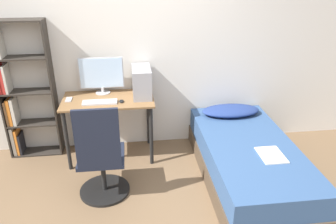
{
  "coord_description": "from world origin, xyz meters",
  "views": [
    {
      "loc": [
        0.01,
        -2.37,
        2.25
      ],
      "look_at": [
        0.41,
        0.84,
        0.75
      ],
      "focal_mm": 35.0,
      "sensor_mm": 36.0,
      "label": 1
    }
  ],
  "objects": [
    {
      "name": "magazine",
      "position": [
        1.39,
        0.29,
        0.47
      ],
      "size": [
        0.24,
        0.32,
        0.01
      ],
      "color": "silver",
      "rests_on": "bed"
    },
    {
      "name": "ground_plane",
      "position": [
        0.0,
        0.0,
        0.0
      ],
      "size": [
        14.0,
        14.0,
        0.0
      ],
      "primitive_type": "plane",
      "color": "brown"
    },
    {
      "name": "bed",
      "position": [
        1.26,
        0.56,
        0.23
      ],
      "size": [
        0.96,
        1.96,
        0.46
      ],
      "color": "#4C3D2D",
      "rests_on": "ground_plane"
    },
    {
      "name": "pc_tower",
      "position": [
        0.15,
        1.3,
        0.95
      ],
      "size": [
        0.22,
        0.43,
        0.34
      ],
      "color": "#99999E",
      "rests_on": "desk"
    },
    {
      "name": "pillow",
      "position": [
        1.26,
        1.28,
        0.52
      ],
      "size": [
        0.73,
        0.36,
        0.11
      ],
      "color": "navy",
      "rests_on": "bed"
    },
    {
      "name": "wall_back",
      "position": [
        0.0,
        1.56,
        1.25
      ],
      "size": [
        8.0,
        0.05,
        2.5
      ],
      "color": "silver",
      "rests_on": "ground_plane"
    },
    {
      "name": "desk",
      "position": [
        -0.26,
        1.24,
        0.65
      ],
      "size": [
        1.06,
        0.6,
        0.77
      ],
      "color": "brown",
      "rests_on": "ground_plane"
    },
    {
      "name": "mouse",
      "position": [
        -0.1,
        1.12,
        0.78
      ],
      "size": [
        0.06,
        0.09,
        0.02
      ],
      "color": "black",
      "rests_on": "desk"
    },
    {
      "name": "phone",
      "position": [
        -0.71,
        1.26,
        0.78
      ],
      "size": [
        0.07,
        0.14,
        0.01
      ],
      "color": "#B7B7BC",
      "rests_on": "desk"
    },
    {
      "name": "monitor",
      "position": [
        -0.32,
        1.44,
        1.01
      ],
      "size": [
        0.53,
        0.18,
        0.44
      ],
      "color": "#B7B7BC",
      "rests_on": "desk"
    },
    {
      "name": "bookshelf",
      "position": [
        -1.31,
        1.42,
        0.81
      ],
      "size": [
        0.62,
        0.22,
        1.67
      ],
      "color": "#2D2823",
      "rests_on": "ground_plane"
    },
    {
      "name": "office_chair",
      "position": [
        -0.31,
        0.45,
        0.4
      ],
      "size": [
        0.53,
        0.53,
        1.06
      ],
      "color": "black",
      "rests_on": "ground_plane"
    },
    {
      "name": "keyboard",
      "position": [
        -0.34,
        1.12,
        0.78
      ],
      "size": [
        0.39,
        0.13,
        0.02
      ],
      "color": "silver",
      "rests_on": "desk"
    }
  ]
}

